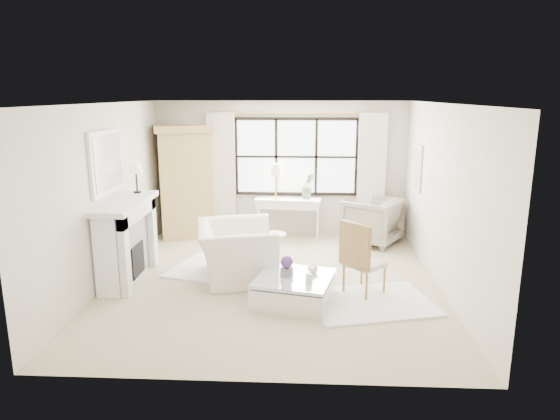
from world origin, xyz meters
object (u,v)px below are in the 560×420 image
Objects in this scene: console_table at (288,218)px; club_armchair at (237,252)px; coffee_table at (294,290)px; armoire at (185,181)px.

console_table is 2.46m from club_armchair.
club_armchair is 1.31m from coffee_table.
club_armchair reaches higher than console_table.
armoire reaches higher than console_table.
armoire is at bearing -172.90° from console_table.
coffee_table is (0.20, -3.24, -0.22)m from console_table.
armoire is 2.18m from console_table.
club_armchair is at bearing -78.77° from armoire.
club_armchair is 1.11× the size of coffee_table.
console_table is at bearing 106.69° from coffee_table.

